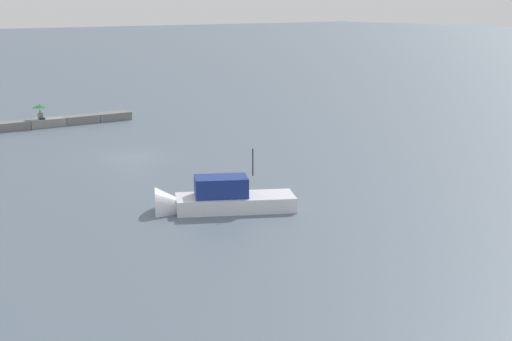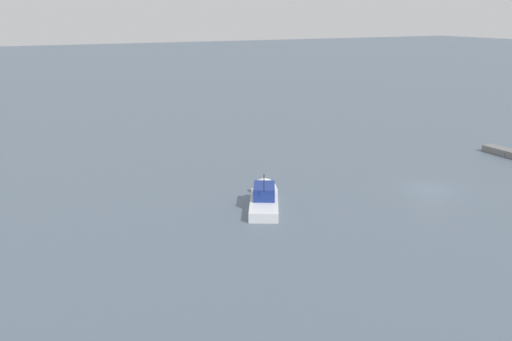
% 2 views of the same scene
% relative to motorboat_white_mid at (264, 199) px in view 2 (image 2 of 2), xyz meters
% --- Properties ---
extents(ground_plane, '(500.00, 500.00, 0.00)m').
position_rel_motorboat_white_mid_xyz_m(ground_plane, '(-3.16, -15.12, -0.43)').
color(ground_plane, slate).
extents(motorboat_white_mid, '(7.40, 5.34, 4.05)m').
position_rel_motorboat_white_mid_xyz_m(motorboat_white_mid, '(0.00, 0.00, 0.00)').
color(motorboat_white_mid, silver).
rests_on(motorboat_white_mid, ground_plane).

